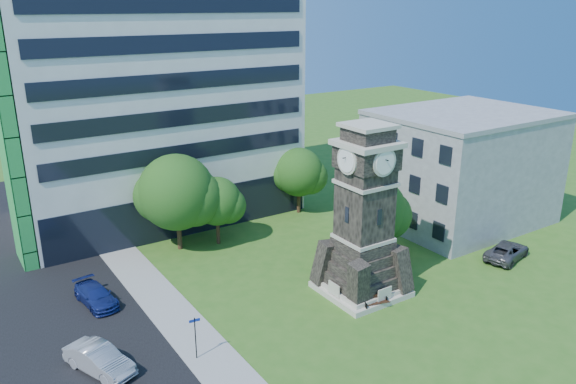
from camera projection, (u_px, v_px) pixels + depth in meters
ground at (346, 316)px, 37.15m from camera, size 160.00×160.00×0.00m
sidewalk at (182, 324)px, 36.16m from camera, size 3.00×70.00×0.06m
street at (42, 369)px, 31.74m from camera, size 14.00×80.00×0.02m
clock_tower at (364, 223)px, 38.62m from camera, size 5.40×5.40×12.22m
office_tall at (146, 66)px, 51.43m from camera, size 26.20×15.11×28.60m
office_low at (461, 167)px, 52.22m from camera, size 15.20×12.20×10.40m
car_street_mid at (99, 359)px, 31.33m from camera, size 3.24×4.81×1.50m
car_street_north at (96, 296)px, 38.41m from camera, size 2.38×4.63×1.28m
car_east_lot at (507, 251)px, 45.24m from camera, size 5.22×3.33×1.34m
park_bench at (375, 302)px, 37.87m from camera, size 1.90×0.51×0.98m
street_sign at (195, 333)px, 32.11m from camera, size 0.65×0.06×2.70m
tree_nw at (178, 194)px, 45.84m from camera, size 6.92×6.29×8.18m
tree_nc at (217, 203)px, 47.24m from camera, size 4.55×4.13×5.93m
tree_ne at (299, 174)px, 54.39m from camera, size 5.22×4.75×6.52m
tree_east at (374, 212)px, 44.77m from camera, size 5.76×5.24×6.62m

